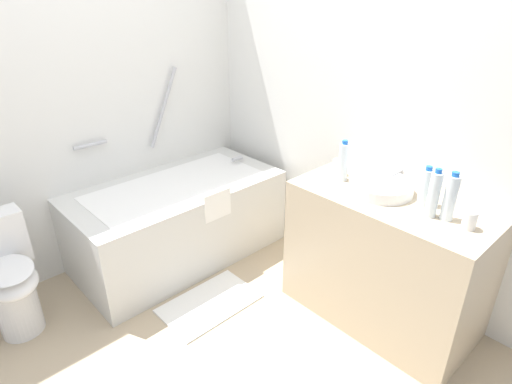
# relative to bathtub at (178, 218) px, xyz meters

# --- Properties ---
(ground_plane) EXTENTS (3.98, 3.98, 0.00)m
(ground_plane) POSITION_rel_bathtub_xyz_m (-0.65, -0.96, -0.32)
(ground_plane) COLOR tan
(wall_back_tiled) EXTENTS (3.38, 0.10, 2.35)m
(wall_back_tiled) POSITION_rel_bathtub_xyz_m (-0.65, 0.43, 0.85)
(wall_back_tiled) COLOR silver
(wall_back_tiled) RESTS_ON ground_plane
(wall_right_mirror) EXTENTS (0.10, 3.08, 2.35)m
(wall_right_mirror) POSITION_rel_bathtub_xyz_m (0.90, -0.96, 0.85)
(wall_right_mirror) COLOR silver
(wall_right_mirror) RESTS_ON ground_plane
(bathtub) EXTENTS (1.51, 0.77, 1.34)m
(bathtub) POSITION_rel_bathtub_xyz_m (0.00, 0.00, 0.00)
(bathtub) COLOR silver
(bathtub) RESTS_ON ground_plane
(toilet) EXTENTS (0.36, 0.48, 0.73)m
(toilet) POSITION_rel_bathtub_xyz_m (-1.16, 0.02, 0.05)
(toilet) COLOR white
(toilet) RESTS_ON ground_plane
(vanity_counter) EXTENTS (0.60, 1.10, 0.83)m
(vanity_counter) POSITION_rel_bathtub_xyz_m (0.54, -1.41, 0.10)
(vanity_counter) COLOR tan
(vanity_counter) RESTS_ON ground_plane
(sink_basin) EXTENTS (0.36, 0.36, 0.06)m
(sink_basin) POSITION_rel_bathtub_xyz_m (0.53, -1.32, 0.54)
(sink_basin) COLOR white
(sink_basin) RESTS_ON vanity_counter
(sink_faucet) EXTENTS (0.13, 0.15, 0.08)m
(sink_faucet) POSITION_rel_bathtub_xyz_m (0.74, -1.32, 0.55)
(sink_faucet) COLOR #BBBBC0
(sink_faucet) RESTS_ON vanity_counter
(water_bottle_0) EXTENTS (0.06, 0.06, 0.26)m
(water_bottle_0) POSITION_rel_bathtub_xyz_m (0.50, -1.71, 0.63)
(water_bottle_0) COLOR silver
(water_bottle_0) RESTS_ON vanity_counter
(water_bottle_1) EXTENTS (0.06, 0.06, 0.25)m
(water_bottle_1) POSITION_rel_bathtub_xyz_m (0.51, -1.06, 0.63)
(water_bottle_1) COLOR silver
(water_bottle_1) RESTS_ON vanity_counter
(water_bottle_2) EXTENTS (0.06, 0.06, 0.26)m
(water_bottle_2) POSITION_rel_bathtub_xyz_m (0.47, -1.64, 0.63)
(water_bottle_2) COLOR silver
(water_bottle_2) RESTS_ON vanity_counter
(water_bottle_3) EXTENTS (0.06, 0.06, 0.22)m
(water_bottle_3) POSITION_rel_bathtub_xyz_m (0.57, -1.55, 0.61)
(water_bottle_3) COLOR silver
(water_bottle_3) RESTS_ON vanity_counter
(drinking_glass_0) EXTENTS (0.07, 0.07, 0.09)m
(drinking_glass_0) POSITION_rel_bathtub_xyz_m (0.55, -1.00, 0.56)
(drinking_glass_0) COLOR white
(drinking_glass_0) RESTS_ON vanity_counter
(drinking_glass_1) EXTENTS (0.07, 0.07, 0.09)m
(drinking_glass_1) POSITION_rel_bathtub_xyz_m (0.49, -1.82, 0.56)
(drinking_glass_1) COLOR white
(drinking_glass_1) RESTS_ON vanity_counter
(bath_mat) EXTENTS (0.62, 0.38, 0.01)m
(bath_mat) POSITION_rel_bathtub_xyz_m (-0.19, -0.61, -0.31)
(bath_mat) COLOR white
(bath_mat) RESTS_ON ground_plane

